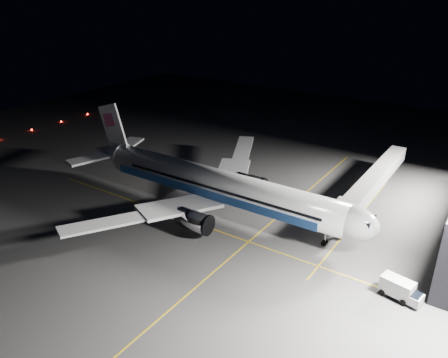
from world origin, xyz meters
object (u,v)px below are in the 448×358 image
safety_cone_b (222,192)px  baggage_tug (192,177)px  safety_cone_c (264,193)px  airliner (214,184)px  safety_cone_a (214,191)px  jet_bridge (372,182)px  service_truck (401,289)px

safety_cone_b → baggage_tug: bearing=169.6°
baggage_tug → safety_cone_c: size_ratio=4.73×
airliner → safety_cone_c: size_ratio=90.12×
airliner → safety_cone_a: bearing=124.8°
jet_bridge → safety_cone_a: jet_bridge is taller
safety_cone_b → airliner: bearing=-68.4°
jet_bridge → baggage_tug: jet_bridge is taller
airliner → safety_cone_a: (-4.08, 5.87, -4.83)m
jet_bridge → service_truck: 27.61m
airliner → safety_cone_a: 8.63m
baggage_tug → safety_cone_c: bearing=-15.7°
jet_bridge → safety_cone_c: bearing=-157.8°
airliner → jet_bridge: bearing=38.0°
safety_cone_a → safety_cone_c: size_ratio=0.97×
airliner → service_truck: airliner is taller
airliner → baggage_tug: size_ratio=19.03×
baggage_tug → safety_cone_b: (8.82, -1.63, -0.57)m
jet_bridge → safety_cone_c: (-18.37, -7.50, -4.24)m
jet_bridge → safety_cone_b: size_ratio=57.10×
service_truck → safety_cone_c: size_ratio=8.34×
jet_bridge → safety_cone_a: 30.07m
service_truck → baggage_tug: size_ratio=1.76×
jet_bridge → safety_cone_a: bearing=-155.8°
airliner → safety_cone_c: airliner is taller
airliner → safety_cone_b: size_ratio=102.06×
airliner → safety_cone_c: (4.71, 10.56, -4.82)m
service_truck → safety_cone_a: (-38.87, 12.62, -1.14)m
service_truck → jet_bridge: bearing=126.3°
service_truck → baggage_tug: (-46.19, 14.89, -0.60)m
safety_cone_a → safety_cone_c: bearing=28.1°
airliner → safety_cone_b: 8.53m
service_truck → baggage_tug: 48.54m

